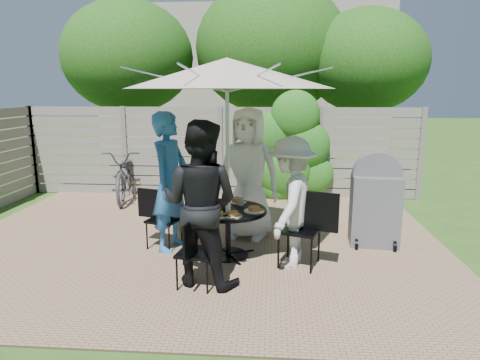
# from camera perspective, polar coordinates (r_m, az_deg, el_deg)

# --- Properties ---
(backyard_envelope) EXTENTS (60.00, 60.00, 5.00)m
(backyard_envelope) POSITION_cam_1_polar(r_m,az_deg,el_deg) (15.96, 0.87, 13.44)
(backyard_envelope) COLOR #2C5119
(backyard_envelope) RESTS_ON ground
(patio_table) EXTENTS (1.23, 1.23, 0.66)m
(patio_table) POSITION_cam_1_polar(r_m,az_deg,el_deg) (5.62, -1.63, -5.82)
(patio_table) COLOR black
(patio_table) RESTS_ON ground
(umbrella) EXTENTS (3.23, 3.23, 2.55)m
(umbrella) POSITION_cam_1_polar(r_m,az_deg,el_deg) (5.35, -1.75, 14.02)
(umbrella) COLOR silver
(umbrella) RESTS_ON ground
(chair_back) EXTENTS (0.46, 0.63, 0.85)m
(chair_back) POSITION_cam_1_polar(r_m,az_deg,el_deg) (6.54, 1.45, -5.10)
(chair_back) COLOR black
(chair_back) RESTS_ON ground
(person_back) EXTENTS (1.08, 0.85, 1.94)m
(person_back) POSITION_cam_1_polar(r_m,az_deg,el_deg) (6.25, 1.11, 0.84)
(person_back) COLOR white
(person_back) RESTS_ON ground
(chair_left) EXTENTS (0.64, 0.50, 0.83)m
(chair_left) POSITION_cam_1_polar(r_m,az_deg,el_deg) (6.08, -10.17, -6.66)
(chair_left) COLOR black
(chair_left) RESTS_ON ground
(person_left) EXTENTS (0.62, 0.79, 1.90)m
(person_left) POSITION_cam_1_polar(r_m,az_deg,el_deg) (5.83, -9.28, -0.30)
(person_left) COLOR #2764AA
(person_left) RESTS_ON ground
(chair_front) EXTENTS (0.45, 0.62, 0.83)m
(chair_front) POSITION_cam_1_polar(r_m,az_deg,el_deg) (4.86, -5.81, -11.39)
(chair_front) COLOR black
(chair_front) RESTS_ON ground
(person_front) EXTENTS (1.06, 0.92, 1.86)m
(person_front) POSITION_cam_1_polar(r_m,az_deg,el_deg) (4.75, -5.31, -3.21)
(person_front) COLOR black
(person_front) RESTS_ON ground
(chair_right) EXTENTS (0.75, 0.60, 0.98)m
(chair_right) POSITION_cam_1_polar(r_m,az_deg,el_deg) (5.41, 8.07, -8.46)
(chair_right) COLOR black
(chair_right) RESTS_ON ground
(person_right) EXTENTS (0.86, 1.18, 1.63)m
(person_right) POSITION_cam_1_polar(r_m,az_deg,el_deg) (5.28, 6.78, -3.00)
(person_right) COLOR beige
(person_right) RESTS_ON ground
(plate_back) EXTENTS (0.26, 0.26, 0.06)m
(plate_back) POSITION_cam_1_polar(r_m,az_deg,el_deg) (5.88, -0.37, -2.75)
(plate_back) COLOR white
(plate_back) RESTS_ON patio_table
(plate_left) EXTENTS (0.26, 0.26, 0.06)m
(plate_left) POSITION_cam_1_polar(r_m,az_deg,el_deg) (5.69, -5.03, -3.29)
(plate_left) COLOR white
(plate_left) RESTS_ON patio_table
(plate_front) EXTENTS (0.26, 0.26, 0.06)m
(plate_front) POSITION_cam_1_polar(r_m,az_deg,el_deg) (5.23, -3.08, -4.62)
(plate_front) COLOR white
(plate_front) RESTS_ON patio_table
(plate_right) EXTENTS (0.26, 0.26, 0.06)m
(plate_right) POSITION_cam_1_polar(r_m,az_deg,el_deg) (5.44, 1.90, -3.97)
(plate_right) COLOR white
(plate_right) RESTS_ON patio_table
(plate_extra) EXTENTS (0.24, 0.24, 0.06)m
(plate_extra) POSITION_cam_1_polar(r_m,az_deg,el_deg) (5.22, -1.00, -4.64)
(plate_extra) COLOR white
(plate_extra) RESTS_ON patio_table
(glass_back) EXTENTS (0.07, 0.07, 0.14)m
(glass_back) POSITION_cam_1_polar(r_m,az_deg,el_deg) (5.81, -1.68, -2.46)
(glass_back) COLOR silver
(glass_back) RESTS_ON patio_table
(glass_left) EXTENTS (0.07, 0.07, 0.14)m
(glass_left) POSITION_cam_1_polar(r_m,az_deg,el_deg) (5.54, -4.54, -3.20)
(glass_left) COLOR silver
(glass_left) RESTS_ON patio_table
(glass_front) EXTENTS (0.07, 0.07, 0.14)m
(glass_front) POSITION_cam_1_polar(r_m,az_deg,el_deg) (5.27, -1.61, -3.96)
(glass_front) COLOR silver
(glass_front) RESTS_ON patio_table
(syrup_jug) EXTENTS (0.09, 0.09, 0.16)m
(syrup_jug) POSITION_cam_1_polar(r_m,az_deg,el_deg) (5.60, -2.03, -2.90)
(syrup_jug) COLOR #59280C
(syrup_jug) RESTS_ON patio_table
(coffee_cup) EXTENTS (0.08, 0.08, 0.12)m
(coffee_cup) POSITION_cam_1_polar(r_m,az_deg,el_deg) (5.71, 0.10, -2.82)
(coffee_cup) COLOR #C6B293
(coffee_cup) RESTS_ON patio_table
(bicycle) EXTENTS (1.03, 2.07, 1.04)m
(bicycle) POSITION_cam_1_polar(r_m,az_deg,el_deg) (8.89, -14.91, 0.80)
(bicycle) COLOR #333338
(bicycle) RESTS_ON ground
(bbq_grill) EXTENTS (0.70, 0.56, 1.34)m
(bbq_grill) POSITION_cam_1_polar(r_m,az_deg,el_deg) (6.29, 17.56, -2.99)
(bbq_grill) COLOR #515055
(bbq_grill) RESTS_ON ground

